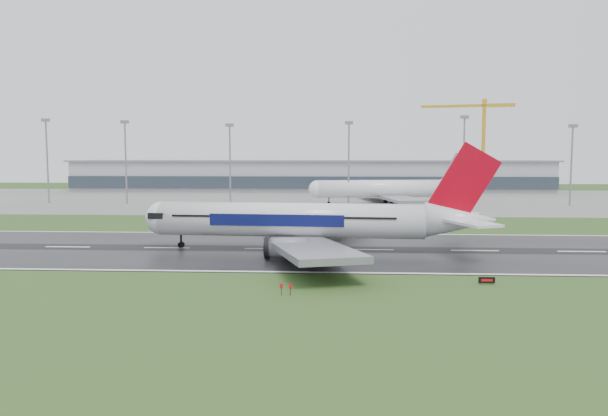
{
  "coord_description": "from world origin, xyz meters",
  "views": [
    {
      "loc": [
        13.05,
        -108.22,
        18.27
      ],
      "look_at": [
        6.51,
        12.0,
        7.0
      ],
      "focal_mm": 33.28,
      "sensor_mm": 36.0,
      "label": 1
    }
  ],
  "objects": [
    {
      "name": "runway_sign",
      "position": [
        34.75,
        -28.21,
        0.52
      ],
      "size": [
        2.29,
        0.84,
        1.04
      ],
      "primitive_type": null,
      "rotation": [
        0.0,
        0.0,
        0.26
      ],
      "color": "black",
      "rests_on": "ground"
    },
    {
      "name": "runway",
      "position": [
        0.0,
        0.0,
        0.05
      ],
      "size": [
        400.0,
        45.0,
        0.1
      ],
      "primitive_type": "cube",
      "color": "black",
      "rests_on": "ground"
    },
    {
      "name": "tower_crane",
      "position": [
        92.65,
        200.0,
        23.85
      ],
      "size": [
        48.31,
        11.28,
        47.7
      ],
      "primitive_type": null,
      "rotation": [
        0.0,
        0.0,
        -0.18
      ],
      "color": "gold",
      "rests_on": "ground"
    },
    {
      "name": "floodmast_2",
      "position": [
        -25.87,
        100.0,
        14.42
      ],
      "size": [
        0.64,
        0.64,
        28.85
      ],
      "primitive_type": "cylinder",
      "color": "gray",
      "rests_on": "ground"
    },
    {
      "name": "terminal",
      "position": [
        0.0,
        185.0,
        7.5
      ],
      "size": [
        240.0,
        36.0,
        15.0
      ],
      "primitive_type": "cube",
      "color": "#91939C",
      "rests_on": "ground"
    },
    {
      "name": "ground",
      "position": [
        0.0,
        0.0,
        0.0
      ],
      "size": [
        520.0,
        520.0,
        0.0
      ],
      "primitive_type": "plane",
      "color": "#274619",
      "rests_on": "ground"
    },
    {
      "name": "floodmast_5",
      "position": [
        98.27,
        100.0,
        14.1
      ],
      "size": [
        0.64,
        0.64,
        28.2
      ],
      "primitive_type": "cylinder",
      "color": "gray",
      "rests_on": "ground"
    },
    {
      "name": "main_airliner",
      "position": [
        9.27,
        -1.55,
        9.97
      ],
      "size": [
        71.12,
        68.17,
        19.74
      ],
      "primitive_type": null,
      "rotation": [
        0.0,
        0.0,
        -0.07
      ],
      "color": "silver",
      "rests_on": "runway"
    },
    {
      "name": "floodmast_0",
      "position": [
        -95.74,
        100.0,
        15.45
      ],
      "size": [
        0.64,
        0.64,
        30.91
      ],
      "primitive_type": "cylinder",
      "color": "gray",
      "rests_on": "ground"
    },
    {
      "name": "floodmast_3",
      "position": [
        18.21,
        100.0,
        14.77
      ],
      "size": [
        0.64,
        0.64,
        29.53
      ],
      "primitive_type": "cylinder",
      "color": "gray",
      "rests_on": "ground"
    },
    {
      "name": "apron",
      "position": [
        0.0,
        125.0,
        0.04
      ],
      "size": [
        400.0,
        130.0,
        0.08
      ],
      "primitive_type": "cube",
      "color": "slate",
      "rests_on": "ground"
    },
    {
      "name": "floodmast_4",
      "position": [
        59.89,
        100.0,
        15.75
      ],
      "size": [
        0.64,
        0.64,
        31.5
      ],
      "primitive_type": "cylinder",
      "color": "gray",
      "rests_on": "ground"
    },
    {
      "name": "parked_airliner",
      "position": [
        32.88,
        104.33,
        9.31
      ],
      "size": [
        72.12,
        68.59,
        18.45
      ],
      "primitive_type": null,
      "rotation": [
        0.0,
        0.0,
        0.17
      ],
      "color": "white",
      "rests_on": "apron"
    },
    {
      "name": "floodmast_1",
      "position": [
        -65.42,
        100.0,
        15.08
      ],
      "size": [
        0.64,
        0.64,
        30.15
      ],
      "primitive_type": "cylinder",
      "color": "gray",
      "rests_on": "ground"
    }
  ]
}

